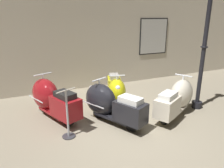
{
  "coord_description": "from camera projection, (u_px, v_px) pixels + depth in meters",
  "views": [
    {
      "loc": [
        -2.14,
        -3.63,
        2.5
      ],
      "look_at": [
        0.03,
        1.24,
        0.79
      ],
      "focal_mm": 34.3,
      "sensor_mm": 36.0,
      "label": 1
    }
  ],
  "objects": [
    {
      "name": "ground_plane",
      "position": [
        133.0,
        133.0,
        4.75
      ],
      "size": [
        60.0,
        60.0,
        0.0
      ],
      "primitive_type": "plane",
      "color": "gray"
    },
    {
      "name": "showroom_back_wall",
      "position": [
        83.0,
        33.0,
        7.29
      ],
      "size": [
        18.0,
        0.24,
        3.87
      ],
      "color": "#BCB29E",
      "rests_on": "ground"
    },
    {
      "name": "scooter_0",
      "position": [
        51.0,
        98.0,
        5.42
      ],
      "size": [
        1.11,
        1.84,
        1.09
      ],
      "rotation": [
        0.0,
        0.0,
        1.94
      ],
      "color": "black",
      "rests_on": "ground"
    },
    {
      "name": "scooter_1",
      "position": [
        109.0,
        104.0,
        5.15
      ],
      "size": [
        1.18,
        1.75,
        1.04
      ],
      "rotation": [
        0.0,
        0.0,
        2.02
      ],
      "color": "black",
      "rests_on": "ground"
    },
    {
      "name": "scooter_2",
      "position": [
        116.0,
        90.0,
        6.2
      ],
      "size": [
        0.96,
        1.65,
        0.97
      ],
      "rotation": [
        0.0,
        0.0,
        -1.91
      ],
      "color": "black",
      "rests_on": "ground"
    },
    {
      "name": "scooter_3",
      "position": [
        177.0,
        98.0,
        5.53
      ],
      "size": [
        1.7,
        1.21,
        1.02
      ],
      "rotation": [
        0.0,
        0.0,
        0.49
      ],
      "color": "black",
      "rests_on": "ground"
    },
    {
      "name": "lamppost",
      "position": [
        204.0,
        45.0,
        5.55
      ],
      "size": [
        0.29,
        0.29,
        3.25
      ],
      "color": "black",
      "rests_on": "ground"
    },
    {
      "name": "info_stanchion",
      "position": [
        68.0,
        117.0,
        4.48
      ],
      "size": [
        0.38,
        0.33,
        1.12
      ],
      "color": "#333338",
      "rests_on": "ground"
    }
  ]
}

